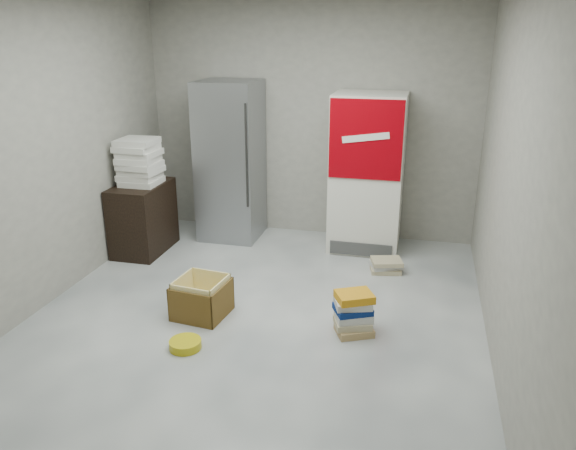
{
  "coord_description": "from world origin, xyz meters",
  "views": [
    {
      "loc": [
        1.35,
        -4.16,
        2.48
      ],
      "look_at": [
        0.16,
        0.7,
        0.71
      ],
      "focal_mm": 35.0,
      "sensor_mm": 36.0,
      "label": 1
    }
  ],
  "objects_px": {
    "phonebook_stack_main": "(353,313)",
    "coke_cooler": "(367,173)",
    "cardboard_box": "(202,300)",
    "steel_fridge": "(231,161)",
    "wood_shelf": "(143,218)"
  },
  "relations": [
    {
      "from": "steel_fridge",
      "to": "coke_cooler",
      "type": "height_order",
      "value": "steel_fridge"
    },
    {
      "from": "coke_cooler",
      "to": "wood_shelf",
      "type": "relative_size",
      "value": 2.25
    },
    {
      "from": "steel_fridge",
      "to": "coke_cooler",
      "type": "relative_size",
      "value": 1.06
    },
    {
      "from": "coke_cooler",
      "to": "cardboard_box",
      "type": "height_order",
      "value": "coke_cooler"
    },
    {
      "from": "steel_fridge",
      "to": "cardboard_box",
      "type": "xyz_separation_m",
      "value": [
        0.41,
        -2.04,
        -0.8
      ]
    },
    {
      "from": "wood_shelf",
      "to": "coke_cooler",
      "type": "bearing_deg",
      "value": 16.28
    },
    {
      "from": "steel_fridge",
      "to": "phonebook_stack_main",
      "type": "bearing_deg",
      "value": -48.7
    },
    {
      "from": "steel_fridge",
      "to": "coke_cooler",
      "type": "bearing_deg",
      "value": -0.18
    },
    {
      "from": "phonebook_stack_main",
      "to": "coke_cooler",
      "type": "bearing_deg",
      "value": 70.15
    },
    {
      "from": "coke_cooler",
      "to": "wood_shelf",
      "type": "xyz_separation_m",
      "value": [
        -2.48,
        -0.72,
        -0.5
      ]
    },
    {
      "from": "wood_shelf",
      "to": "cardboard_box",
      "type": "relative_size",
      "value": 1.63
    },
    {
      "from": "coke_cooler",
      "to": "wood_shelf",
      "type": "distance_m",
      "value": 2.63
    },
    {
      "from": "coke_cooler",
      "to": "cardboard_box",
      "type": "relative_size",
      "value": 3.68
    },
    {
      "from": "steel_fridge",
      "to": "cardboard_box",
      "type": "relative_size",
      "value": 3.88
    },
    {
      "from": "phonebook_stack_main",
      "to": "wood_shelf",
      "type": "bearing_deg",
      "value": 129.96
    }
  ]
}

